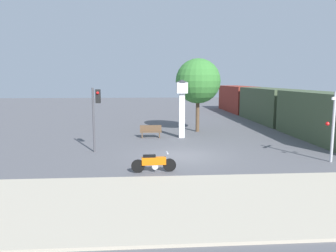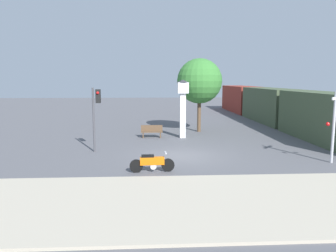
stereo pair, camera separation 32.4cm
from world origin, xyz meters
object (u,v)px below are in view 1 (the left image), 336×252
street_tree (198,81)px  bench (151,131)px  motorcycle (154,163)px  clock_tower (182,100)px  traffic_light (96,108)px  railroad_crossing_signal (334,124)px  freight_train (267,105)px

street_tree → bench: size_ratio=3.74×
motorcycle → clock_tower: size_ratio=0.49×
traffic_light → street_tree: street_tree is taller
railroad_crossing_signal → street_tree: bearing=117.0°
clock_tower → railroad_crossing_signal: 10.52m
motorcycle → clock_tower: bearing=72.0°
clock_tower → street_tree: 3.45m
traffic_light → motorcycle: bearing=-54.3°
motorcycle → traffic_light: traffic_light is taller
freight_train → traffic_light: (-15.43, -13.24, 0.94)m
clock_tower → bench: (-2.29, 0.12, -2.33)m
traffic_light → freight_train: bearing=40.6°
freight_train → traffic_light: traffic_light is taller
street_tree → freight_train: bearing=36.2°
traffic_light → railroad_crossing_signal: traffic_light is taller
motorcycle → freight_train: (12.18, 17.77, 1.25)m
traffic_light → street_tree: (7.22, 7.24, 1.51)m
traffic_light → railroad_crossing_signal: size_ratio=1.03×
clock_tower → freight_train: 13.20m
clock_tower → street_tree: (1.63, 2.73, 1.33)m
street_tree → bench: bearing=-146.3°
clock_tower → street_tree: street_tree is taller
street_tree → motorcycle: bearing=-108.7°
motorcycle → street_tree: 12.96m
motorcycle → bench: 9.16m
railroad_crossing_signal → street_tree: size_ratio=0.62×
railroad_crossing_signal → street_tree: 12.02m
motorcycle → freight_train: bearing=52.1°
clock_tower → freight_train: clock_tower is taller
street_tree → bench: street_tree is taller
freight_train → railroad_crossing_signal: size_ratio=8.63×
motorcycle → traffic_light: 5.99m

